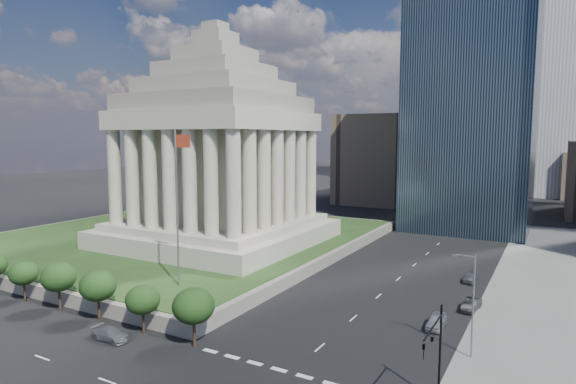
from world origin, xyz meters
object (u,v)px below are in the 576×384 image
Objects in this scene: parked_sedan_near at (436,321)px; parked_sedan_far at (470,277)px; flagpole at (178,199)px; parked_sedan_mid at (471,305)px; war_memorial at (217,135)px; traffic_signal_ne at (435,348)px; suv_grey at (110,334)px; street_lamp_north at (471,300)px.

parked_sedan_near is 1.09× the size of parked_sedan_far.
flagpole is 42.93m from parked_sedan_far.
parked_sedan_near is 1.07× the size of parked_sedan_mid.
traffic_signal_ne is (46.50, -34.30, -16.15)m from war_memorial.
parked_sedan_near is at bearing -54.60° from suv_grey.
war_memorial is 48.29m from parked_sedan_far.
parked_sedan_near is at bearing 126.63° from street_lamp_north.
suv_grey is 34.81m from parked_sedan_near.
parked_sedan_mid is at bearing -77.75° from parked_sedan_far.
parked_sedan_mid is at bearing 70.28° from parked_sedan_near.
flagpole reaches higher than parked_sedan_mid.
flagpole is 33.90m from parked_sedan_near.
war_memorial is at bearing 116.89° from flagpole.
parked_sedan_near is at bearing -21.78° from war_memorial.
flagpole reaches higher than traffic_signal_ne.
traffic_signal_ne reaches higher than suv_grey.
parked_sedan_near is 19.72m from parked_sedan_far.
traffic_signal_ne reaches higher than parked_sedan_far.
parked_sedan_far is (-3.77, 25.54, -4.96)m from street_lamp_north.
suv_grey is (2.21, -13.00, -12.47)m from flagpole.
suv_grey is at bearing -68.75° from war_memorial.
suv_grey is at bearing -175.20° from traffic_signal_ne.
street_lamp_north is 36.14m from suv_grey.
suv_grey is 0.98× the size of parked_sedan_near.
parked_sedan_mid is at bearing -47.96° from suv_grey.
street_lamp_north reaches higher than parked_sedan_mid.
war_memorial is 9.28× the size of parked_sedan_mid.
war_memorial is 28.16m from flagpole.
flagpole is 4.44× the size of parked_sedan_near.
parked_sedan_far is (-2.94, 36.84, -4.55)m from traffic_signal_ne.
traffic_signal_ne reaches higher than parked_sedan_near.
street_lamp_north is at bearing -78.44° from parked_sedan_far.
parked_sedan_far is at bearing 106.68° from parked_sedan_mid.
flagpole is 2.50× the size of traffic_signal_ne.
suv_grey is (14.39, -37.00, -20.76)m from war_memorial.
traffic_signal_ne is 25.12m from parked_sedan_mid.
parked_sedan_far is at bearing 94.57° from traffic_signal_ne.
parked_sedan_mid is 1.02× the size of parked_sedan_far.
parked_sedan_mid is (31.11, 27.38, 0.05)m from suv_grey.
street_lamp_north reaches higher than parked_sedan_far.
traffic_signal_ne is 1.78× the size of parked_sedan_near.
suv_grey is (-32.94, -14.00, -5.02)m from street_lamp_north.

